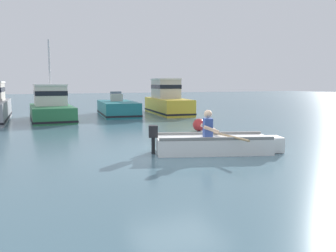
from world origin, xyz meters
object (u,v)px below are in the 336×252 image
at_px(moored_boat_green, 51,107).
at_px(mooring_buoy, 199,125).
at_px(rowboat_with_person, 215,144).
at_px(moored_boat_yellow, 167,101).
at_px(moored_boat_teal, 118,109).

height_order(moored_boat_green, mooring_buoy, moored_boat_green).
height_order(rowboat_with_person, mooring_buoy, rowboat_with_person).
distance_m(rowboat_with_person, moored_boat_yellow, 12.84).
distance_m(moored_boat_green, moored_boat_yellow, 7.18).
height_order(rowboat_with_person, moored_boat_teal, moored_boat_teal).
relative_size(rowboat_with_person, moored_boat_teal, 0.72).
xyz_separation_m(moored_boat_teal, mooring_buoy, (0.98, -8.10, -0.15)).
bearing_deg(mooring_buoy, moored_boat_green, 124.59).
bearing_deg(moored_boat_green, moored_boat_teal, 14.80).
distance_m(rowboat_with_person, moored_boat_green, 11.63).
xyz_separation_m(moored_boat_green, moored_boat_teal, (3.90, 1.03, -0.29)).
xyz_separation_m(rowboat_with_person, moored_boat_yellow, (4.04, 12.18, 0.57)).
bearing_deg(moored_boat_yellow, moored_boat_green, -172.22).
bearing_deg(moored_boat_yellow, rowboat_with_person, -108.34).
xyz_separation_m(rowboat_with_person, moored_boat_teal, (0.83, 12.24, 0.15)).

